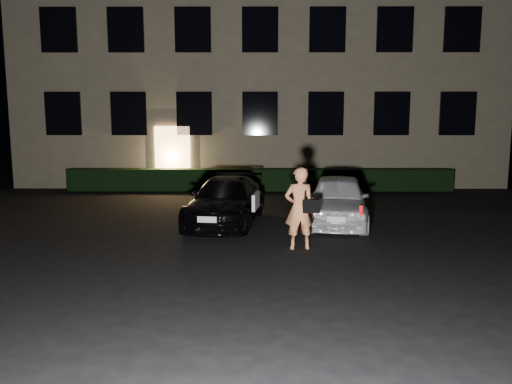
{
  "coord_description": "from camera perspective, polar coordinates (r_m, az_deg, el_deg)",
  "views": [
    {
      "loc": [
        -0.06,
        -8.99,
        2.74
      ],
      "look_at": [
        -0.11,
        2.0,
        1.15
      ],
      "focal_mm": 35.0,
      "sensor_mm": 36.0,
      "label": 1
    }
  ],
  "objects": [
    {
      "name": "man",
      "position": [
        10.65,
        5.03,
        -1.86
      ],
      "size": [
        0.78,
        0.52,
        1.76
      ],
      "rotation": [
        0.0,
        0.0,
        3.3
      ],
      "color": "#FB975D",
      "rests_on": "ground"
    },
    {
      "name": "hatch",
      "position": [
        13.37,
        9.31,
        -0.87
      ],
      "size": [
        2.17,
        4.05,
        1.31
      ],
      "rotation": [
        0.0,
        0.0,
        -0.17
      ],
      "color": "white",
      "rests_on": "ground"
    },
    {
      "name": "sedan",
      "position": [
        13.33,
        -3.41,
        -1.03
      ],
      "size": [
        2.25,
        4.36,
        1.21
      ],
      "rotation": [
        0.0,
        0.0,
        -0.14
      ],
      "color": "black",
      "rests_on": "ground"
    },
    {
      "name": "ground",
      "position": [
        9.4,
        0.64,
        -8.74
      ],
      "size": [
        80.0,
        80.0,
        0.0
      ],
      "primitive_type": "plane",
      "color": "black",
      "rests_on": "ground"
    },
    {
      "name": "building",
      "position": [
        24.2,
        0.44,
        15.94
      ],
      "size": [
        20.0,
        8.11,
        12.0
      ],
      "color": "#6F644F",
      "rests_on": "ground"
    },
    {
      "name": "hedge",
      "position": [
        19.63,
        0.46,
        1.43
      ],
      "size": [
        15.0,
        0.7,
        0.85
      ],
      "primitive_type": "cube",
      "color": "black",
      "rests_on": "ground"
    }
  ]
}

